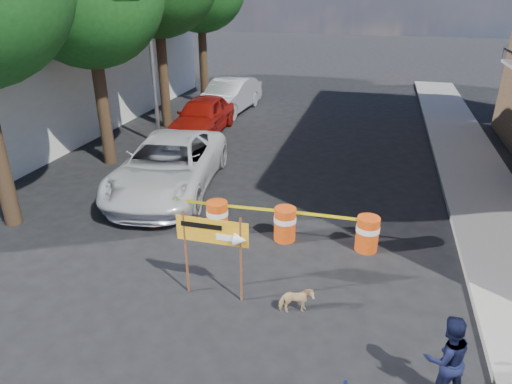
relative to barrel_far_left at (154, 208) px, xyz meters
The scene contains 14 objects.
ground 4.28m from the barrel_far_left, 45.20° to the right, with size 120.00×120.00×0.00m, color black.
sidewalk_east 9.68m from the barrel_far_left, 17.96° to the left, with size 2.40×40.00×0.15m, color gray.
white_building 12.46m from the barrel_far_left, 145.08° to the left, with size 8.00×22.00×6.00m, color silver.
streetlamp 8.12m from the barrel_far_left, 114.38° to the left, with size 1.25×0.18×8.00m.
barrel_far_left is the anchor object (origin of this frame).
barrel_mid_left 1.88m from the barrel_far_left, ahead, with size 0.58×0.58×0.90m.
barrel_mid_right 3.69m from the barrel_far_left, ahead, with size 0.58×0.58×0.90m.
barrel_far_right 5.76m from the barrel_far_left, ahead, with size 0.58×0.58×0.90m.
detour_sign 4.10m from the barrel_far_left, 42.51° to the right, with size 1.52×0.28×1.95m.
pedestrian 8.25m from the barrel_far_left, 30.46° to the right, with size 0.74×0.58×1.52m, color black.
dog 5.29m from the barrel_far_left, 31.64° to the right, with size 0.31×0.68×0.57m, color tan.
suv_white 2.33m from the barrel_far_left, 103.98° to the left, with size 2.81×6.09×1.69m, color silver.
sedan_red 8.58m from the barrel_far_left, 101.92° to the left, with size 1.92×4.78×1.63m, color #99140C.
sedan_silver 12.46m from the barrel_far_left, 98.32° to the left, with size 1.81×5.20×1.71m, color silver.
Camera 1 is at (2.64, -7.14, 6.03)m, focal length 32.00 mm.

